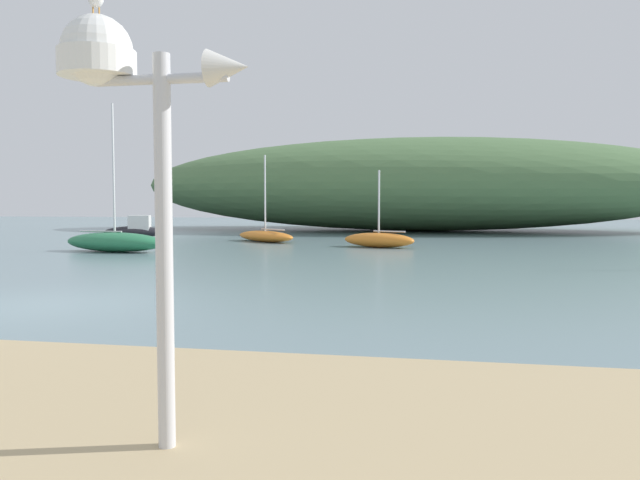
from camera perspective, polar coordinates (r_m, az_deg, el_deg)
name	(u,v)px	position (r m, az deg, el deg)	size (l,w,h in m)	color
ground_plane	(43,305)	(12.79, -23.75, -5.44)	(120.00, 120.00, 0.00)	gray
distant_hill	(418,184)	(41.89, 8.84, 4.98)	(36.94, 13.90, 6.01)	#517547
mast_structure	(120,90)	(4.69, -17.64, 12.79)	(1.36, 0.53, 3.02)	silver
sailboat_near_shore	(379,240)	(26.33, 5.33, 0.02)	(3.32, 2.07, 3.20)	orange
sailboat_far_left	(115,242)	(25.20, -18.05, -0.13)	(4.41, 2.01, 5.59)	#287A4C
sailboat_mid_channel	(265,236)	(29.94, -4.96, 0.37)	(3.87, 3.44, 4.09)	orange
motorboat_east_reach	(135,230)	(34.31, -16.35, 0.91)	(3.22, 1.96, 1.18)	black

